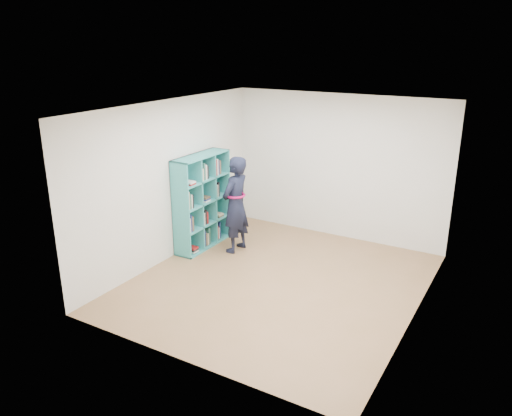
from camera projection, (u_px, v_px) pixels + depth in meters
The scene contains 9 objects.
floor at pixel (278, 282), 7.51m from camera, with size 4.50×4.50×0.00m, color olive.
ceiling at pixel (281, 108), 6.68m from camera, with size 4.50×4.50×0.00m, color white.
wall_left at pixel (170, 181), 8.05m from camera, with size 0.02×4.50×2.60m, color silver.
wall_right at pixel (423, 225), 6.14m from camera, with size 0.02×4.50×2.60m, color silver.
wall_back at pixel (338, 167), 8.94m from camera, with size 4.00×0.02×2.60m, color silver.
wall_front at pixel (180, 257), 5.25m from camera, with size 4.00×0.02×2.60m, color silver.
bookshelf at pixel (201, 203), 8.63m from camera, with size 0.36×1.23×1.64m.
person at pixel (236, 205), 8.40m from camera, with size 0.42×0.62×1.66m.
smartphone at pixel (232, 196), 8.51m from camera, with size 0.01×0.08×0.12m.
Camera 1 is at (3.10, -6.01, 3.48)m, focal length 35.00 mm.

